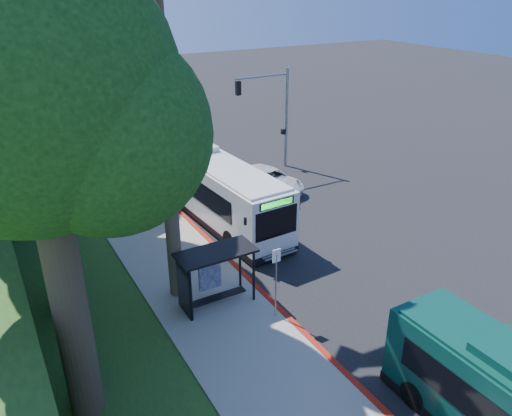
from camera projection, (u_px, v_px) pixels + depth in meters
ground at (312, 236)px, 26.46m from camera, size 140.00×140.00×0.00m
sidewalk at (184, 272)px, 23.12m from camera, size 4.50×70.00×0.12m
red_curb at (271, 301)px, 21.01m from camera, size 0.25×30.00×0.13m
grass_verge at (37, 256)px, 24.49m from camera, size 8.00×70.00×0.06m
bus_shelter at (209, 268)px, 20.16m from camera, size 3.20×1.51×2.55m
stop_sign_pole at (276, 274)px, 19.20m from camera, size 0.35×0.06×3.17m
traffic_signal_pole at (274, 107)px, 34.20m from camera, size 4.10×0.30×7.00m
tree_0 at (16, 20)px, 16.15m from camera, size 8.40×8.00×15.70m
tree_6 at (36, 105)px, 11.82m from camera, size 7.56×7.20×13.74m
white_bus at (212, 185)px, 28.20m from camera, size 3.34×12.70×3.75m
pickup at (270, 180)px, 32.05m from camera, size 3.14×5.29×1.38m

